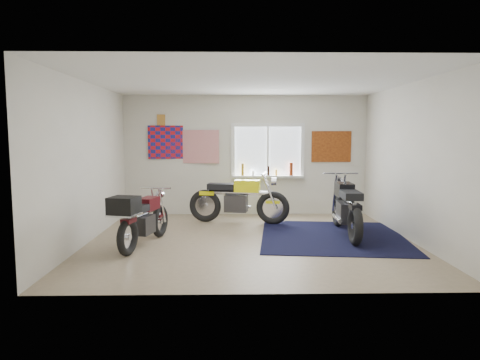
{
  "coord_description": "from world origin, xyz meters",
  "views": [
    {
      "loc": [
        -0.33,
        -7.21,
        1.81
      ],
      "look_at": [
        -0.17,
        0.4,
        1.01
      ],
      "focal_mm": 32.0,
      "sensor_mm": 36.0,
      "label": 1
    }
  ],
  "objects_px": {
    "maroon_tourer": "(141,218)",
    "black_chrome_bike": "(346,209)",
    "yellow_triumph": "(238,201)",
    "navy_rug": "(332,236)"
  },
  "relations": [
    {
      "from": "navy_rug",
      "to": "maroon_tourer",
      "type": "distance_m",
      "value": 3.36
    },
    {
      "from": "navy_rug",
      "to": "yellow_triumph",
      "type": "distance_m",
      "value": 2.14
    },
    {
      "from": "yellow_triumph",
      "to": "black_chrome_bike",
      "type": "bearing_deg",
      "value": -18.7
    },
    {
      "from": "maroon_tourer",
      "to": "navy_rug",
      "type": "bearing_deg",
      "value": -65.16
    },
    {
      "from": "yellow_triumph",
      "to": "maroon_tourer",
      "type": "bearing_deg",
      "value": -118.22
    },
    {
      "from": "navy_rug",
      "to": "maroon_tourer",
      "type": "relative_size",
      "value": 1.44
    },
    {
      "from": "navy_rug",
      "to": "maroon_tourer",
      "type": "xyz_separation_m",
      "value": [
        -3.26,
        -0.66,
        0.47
      ]
    },
    {
      "from": "maroon_tourer",
      "to": "black_chrome_bike",
      "type": "bearing_deg",
      "value": -63.9
    },
    {
      "from": "navy_rug",
      "to": "yellow_triumph",
      "type": "relative_size",
      "value": 1.24
    },
    {
      "from": "black_chrome_bike",
      "to": "maroon_tourer",
      "type": "relative_size",
      "value": 1.2
    }
  ]
}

